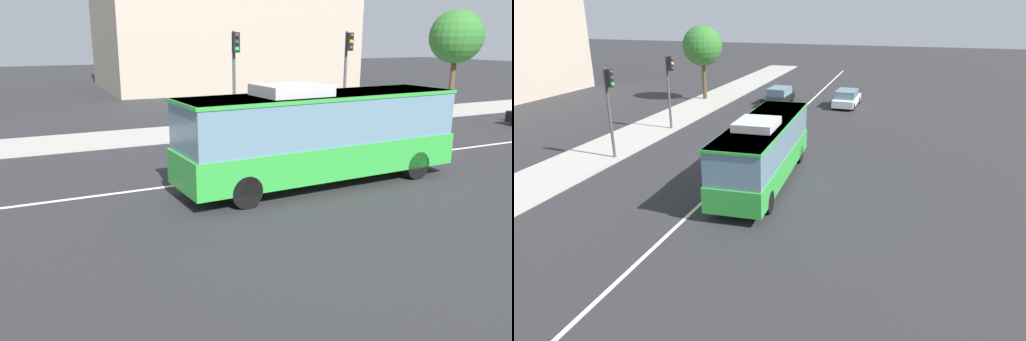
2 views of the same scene
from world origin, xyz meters
TOP-DOWN VIEW (x-y plane):
  - ground_plane at (0.00, 0.00)m, footprint 160.00×160.00m
  - sidewalk_kerb at (0.00, 8.85)m, footprint 80.00×3.88m
  - lane_centre_line at (0.00, 0.00)m, footprint 76.00×0.16m
  - transit_bus at (-3.84, -1.91)m, footprint 10.09×2.88m
  - traffic_light_near_corner at (-2.95, 7.22)m, footprint 0.33×0.62m
  - traffic_light_mid_block at (3.81, 7.26)m, footprint 0.32×0.62m
  - street_tree_kerbside_left at (14.38, 9.61)m, footprint 3.56×3.56m
  - office_block_background at (6.58, 32.42)m, footprint 23.45×15.98m

SIDE VIEW (x-z plane):
  - ground_plane at x=0.00m, z-range 0.00..0.00m
  - lane_centre_line at x=0.00m, z-range 0.00..0.01m
  - sidewalk_kerb at x=0.00m, z-range 0.00..0.14m
  - transit_bus at x=-3.84m, z-range 0.08..3.54m
  - traffic_light_near_corner at x=-2.95m, z-range 0.96..6.16m
  - traffic_light_mid_block at x=3.81m, z-range 0.96..6.16m
  - street_tree_kerbside_left at x=14.38m, z-range 1.54..8.24m
  - office_block_background at x=6.58m, z-range 0.00..13.60m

